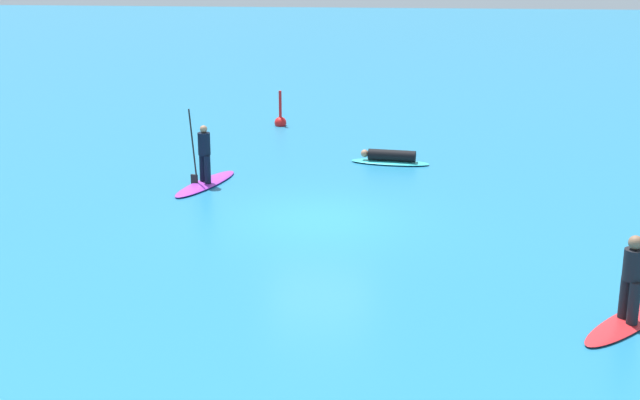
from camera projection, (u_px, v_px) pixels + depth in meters
The scene contains 5 objects.
ground_plane at pixel (320, 219), 22.42m from camera, with size 120.00×120.00×0.00m, color #1E6B93.
surfer_on_red_board at pixel (629, 299), 16.37m from camera, with size 2.34×2.58×1.72m.
surfer_on_purple_board at pixel (205, 170), 25.23m from camera, with size 1.64×3.05×2.19m.
surfer_on_teal_board at pixel (390, 158), 27.58m from camera, with size 2.48×1.00×0.44m.
marker_buoy at pixel (280, 121), 32.81m from camera, with size 0.44×0.44×1.39m.
Camera 1 is at (1.78, -21.22, 7.02)m, focal length 50.56 mm.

